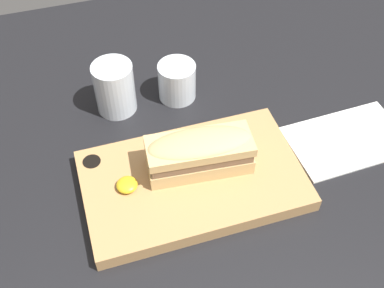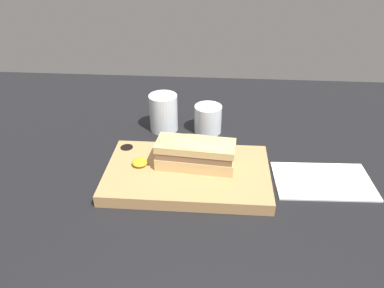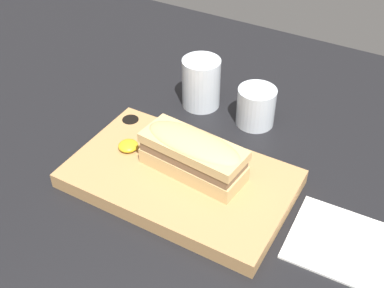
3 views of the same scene
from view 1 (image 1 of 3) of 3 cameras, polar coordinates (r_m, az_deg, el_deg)
The scene contains 7 objects.
dining_table at distance 82.75cm, azimuth 0.39°, elevation -6.13°, with size 185.41×127.06×2.00cm.
serving_board at distance 81.64cm, azimuth -0.30°, elevation -4.38°, with size 36.64×22.17×2.80cm.
sandwich at distance 78.83cm, azimuth 0.89°, elevation -0.89°, with size 17.97×8.43×7.21cm.
mustard_dollop at distance 79.29cm, azimuth -7.72°, elevation -4.81°, with size 3.52×3.52×1.41cm.
water_glass at distance 93.39cm, azimuth -9.11°, elevation 6.29°, with size 7.70×7.70×10.25cm.
wine_glass at distance 95.44cm, azimuth -1.79°, elevation 7.26°, with size 7.42×7.42×7.62cm.
napkin at distance 93.64cm, azimuth 17.96°, elevation 0.49°, with size 22.10×14.42×0.40cm.
Camera 1 is at (-14.58, -45.09, 68.84)cm, focal length 45.00 mm.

